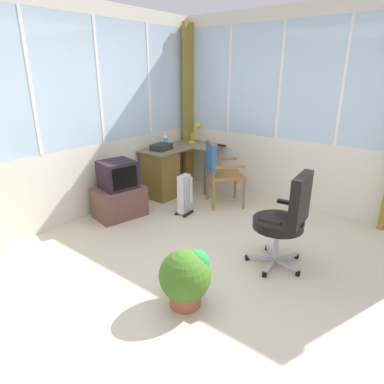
% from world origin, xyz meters
% --- Properties ---
extents(ground, '(5.48, 5.17, 0.06)m').
position_xyz_m(ground, '(0.00, 0.00, -0.03)').
color(ground, beige).
extents(north_window_panel, '(4.48, 0.07, 2.69)m').
position_xyz_m(north_window_panel, '(0.00, 2.12, 1.34)').
color(north_window_panel, silver).
rests_on(north_window_panel, ground).
extents(east_window_panel, '(0.07, 4.17, 2.69)m').
position_xyz_m(east_window_panel, '(2.27, 0.00, 1.34)').
color(east_window_panel, silver).
rests_on(east_window_panel, ground).
extents(curtain_corner, '(0.23, 0.07, 2.59)m').
position_xyz_m(curtain_corner, '(2.14, 1.99, 1.29)').
color(curtain_corner, olive).
rests_on(curtain_corner, ground).
extents(desk, '(1.24, 0.79, 0.74)m').
position_xyz_m(desk, '(1.27, 1.79, 0.40)').
color(desk, '#776C4C').
rests_on(desk, ground).
extents(desk_lamp, '(0.24, 0.21, 0.34)m').
position_xyz_m(desk_lamp, '(2.06, 1.73, 0.96)').
color(desk_lamp, yellow).
rests_on(desk_lamp, desk).
extents(tv_remote, '(0.07, 0.16, 0.02)m').
position_xyz_m(tv_remote, '(2.08, 1.25, 0.75)').
color(tv_remote, black).
rests_on(tv_remote, desk).
extents(spray_bottle, '(0.06, 0.06, 0.22)m').
position_xyz_m(spray_bottle, '(1.43, 1.87, 0.84)').
color(spray_bottle, '#37B9DC').
rests_on(spray_bottle, desk).
extents(paper_tray, '(0.32, 0.26, 0.09)m').
position_xyz_m(paper_tray, '(1.28, 1.82, 0.79)').
color(paper_tray, '#262B25').
rests_on(paper_tray, desk).
extents(wooden_armchair, '(0.68, 0.68, 0.94)m').
position_xyz_m(wooden_armchair, '(1.50, 0.93, 0.59)').
color(wooden_armchair, olive).
rests_on(wooden_armchair, ground).
extents(office_chair, '(0.61, 0.58, 0.99)m').
position_xyz_m(office_chair, '(0.55, -0.54, 0.56)').
color(office_chair, '#B7B7BF').
rests_on(office_chair, ground).
extents(tv_on_stand, '(0.71, 0.56, 0.77)m').
position_xyz_m(tv_on_stand, '(0.34, 1.72, 0.34)').
color(tv_on_stand, brown).
rests_on(tv_on_stand, ground).
extents(space_heater, '(0.28, 0.19, 0.56)m').
position_xyz_m(space_heater, '(0.96, 1.09, 0.29)').
color(space_heater, silver).
rests_on(space_heater, ground).
extents(potted_plant, '(0.44, 0.44, 0.50)m').
position_xyz_m(potted_plant, '(-0.51, -0.15, 0.28)').
color(potted_plant, '#A65639').
rests_on(potted_plant, ground).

